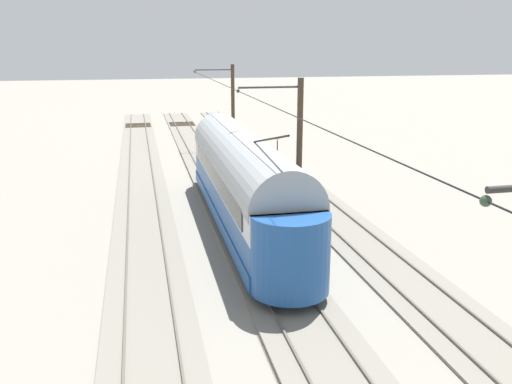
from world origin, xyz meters
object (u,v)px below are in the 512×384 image
catenary_pole_foreground (232,105)px  switch_stand (277,146)px  catenary_pole_mid_near (297,145)px  vintage_streetcar (243,179)px

catenary_pole_foreground → switch_stand: 5.14m
switch_stand → catenary_pole_foreground: bearing=-48.9°
catenary_pole_mid_near → switch_stand: 15.25m
catenary_pole_foreground → switch_stand: (-2.85, 3.27, -2.75)m
catenary_pole_mid_near → vintage_streetcar: bearing=21.3°
vintage_streetcar → catenary_pole_mid_near: catenary_pole_mid_near is taller
vintage_streetcar → switch_stand: size_ratio=14.41×
catenary_pole_mid_near → switch_stand: (-2.85, -14.72, -2.75)m
vintage_streetcar → catenary_pole_foreground: catenary_pole_foreground is taller
vintage_streetcar → catenary_pole_mid_near: 3.23m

